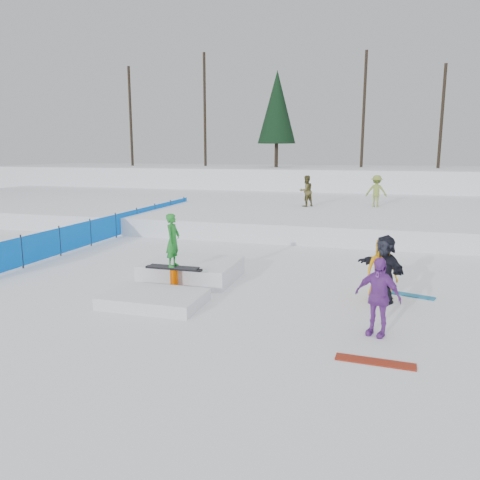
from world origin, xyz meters
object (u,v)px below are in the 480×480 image
(spectator_purple, at_px, (378,297))
(spectator_dark, at_px, (384,269))
(safety_fence, at_px, (116,225))
(walker_olive, at_px, (306,191))
(spectator_yellow, at_px, (382,270))
(jib_rail_feature, at_px, (182,275))
(walker_ygreen, at_px, (376,191))

(spectator_purple, relative_size, spectator_dark, 0.96)
(spectator_purple, xyz_separation_m, spectator_dark, (0.15, 2.32, 0.03))
(safety_fence, distance_m, spectator_purple, 13.80)
(walker_olive, height_order, spectator_dark, walker_olive)
(safety_fence, xyz_separation_m, spectator_yellow, (11.10, -5.92, 0.24))
(safety_fence, relative_size, walker_olive, 9.60)
(spectator_dark, relative_size, jib_rail_feature, 0.39)
(spectator_yellow, distance_m, jib_rail_feature, 5.37)
(spectator_purple, distance_m, jib_rail_feature, 5.73)
(spectator_dark, bearing_deg, walker_olive, 156.62)
(walker_olive, height_order, spectator_yellow, walker_olive)
(safety_fence, bearing_deg, jib_rail_feature, -46.64)
(spectator_purple, bearing_deg, walker_ygreen, 112.64)
(walker_olive, relative_size, walker_ygreen, 0.99)
(walker_ygreen, distance_m, jib_rail_feature, 15.27)
(spectator_dark, bearing_deg, spectator_purple, -43.39)
(safety_fence, bearing_deg, spectator_purple, -37.12)
(spectator_purple, height_order, jib_rail_feature, jib_rail_feature)
(walker_ygreen, xyz_separation_m, spectator_purple, (0.14, -16.57, -0.82))
(walker_olive, xyz_separation_m, walker_ygreen, (3.63, 0.95, 0.01))
(walker_ygreen, distance_m, spectator_dark, 14.27)
(spectator_purple, xyz_separation_m, jib_rail_feature, (-5.25, 2.24, -0.52))
(walker_ygreen, bearing_deg, safety_fence, 40.06)
(spectator_purple, bearing_deg, jib_rail_feature, 179.08)
(jib_rail_feature, bearing_deg, walker_ygreen, 70.35)
(walker_olive, xyz_separation_m, spectator_purple, (3.76, -15.62, -0.81))
(safety_fence, distance_m, walker_ygreen, 13.68)
(safety_fence, xyz_separation_m, walker_ygreen, (10.86, 8.24, 1.09))
(spectator_purple, bearing_deg, safety_fence, 165.05)
(safety_fence, height_order, spectator_purple, spectator_purple)
(walker_olive, relative_size, spectator_dark, 0.98)
(walker_ygreen, relative_size, spectator_yellow, 1.06)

